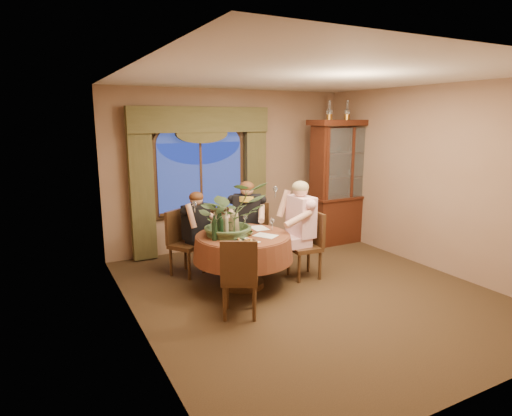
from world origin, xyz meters
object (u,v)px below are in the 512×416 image
chair_back_right (254,235)px  person_scarf (247,224)px  chair_back (187,244)px  wine_bottle_3 (226,224)px  oil_lamp_right (364,110)px  person_pink (301,229)px  china_cabinet (344,182)px  wine_bottle_0 (214,228)px  chair_front_left (240,276)px  wine_bottle_4 (215,224)px  person_back (196,232)px  stoneware_vase (234,224)px  dining_table (243,261)px  wine_bottle_1 (219,223)px  chair_right (304,246)px  wine_bottle_2 (221,225)px  oil_lamp_left (330,110)px  centerpiece_plant (230,189)px  oil_lamp_center (347,110)px  olive_bowl (247,233)px

chair_back_right → person_scarf: (-0.13, -0.01, 0.20)m
person_scarf → chair_back: bearing=27.2°
chair_back_right → wine_bottle_3: wine_bottle_3 is taller
oil_lamp_right → person_pink: bearing=-151.2°
china_cabinet → chair_back: size_ratio=2.37×
china_cabinet → chair_back: china_cabinet is taller
chair_back → person_pink: size_ratio=0.67×
wine_bottle_3 → wine_bottle_0: bearing=-148.6°
chair_front_left → wine_bottle_4: size_ratio=2.91×
chair_back_right → person_scarf: 0.24m
person_back → chair_back_right: bearing=152.5°
person_pink → stoneware_vase: 1.05m
dining_table → person_back: bearing=113.0°
chair_back_right → wine_bottle_3: 1.17m
wine_bottle_1 → stoneware_vase: bearing=-12.7°
chair_back_right → dining_table: bearing=90.0°
person_pink → wine_bottle_3: (-1.17, 0.05, 0.20)m
chair_right → chair_back_right: same height
wine_bottle_0 → wine_bottle_2: (0.13, 0.08, 0.00)m
oil_lamp_right → person_scarf: size_ratio=0.25×
chair_right → person_back: (-1.31, 0.95, 0.14)m
dining_table → chair_back: chair_back is taller
oil_lamp_left → wine_bottle_2: bearing=-155.8°
oil_lamp_right → chair_front_left: bearing=-150.9°
person_pink → wine_bottle_3: 1.19m
wine_bottle_4 → centerpiece_plant: bearing=1.6°
chair_right → person_back: bearing=59.7°
chair_right → dining_table: bearing=90.0°
stoneware_vase → wine_bottle_2: bearing=-157.0°
chair_back → centerpiece_plant: bearing=85.7°
oil_lamp_right → wine_bottle_2: size_ratio=1.03×
oil_lamp_right → chair_back_right: 3.21m
chair_right → wine_bottle_1: wine_bottle_1 is taller
oil_lamp_center → person_scarf: size_ratio=0.25×
person_back → chair_right: bearing=121.1°
wine_bottle_2 → olive_bowl: bearing=-8.7°
chair_back → wine_bottle_1: 0.84m
person_pink → china_cabinet: bearing=-56.2°
oil_lamp_right → person_scarf: oil_lamp_right is taller
china_cabinet → oil_lamp_left: oil_lamp_left is taller
dining_table → stoneware_vase: bearing=127.8°
wine_bottle_0 → oil_lamp_right: bearing=19.6°
china_cabinet → wine_bottle_3: size_ratio=6.90×
oil_lamp_left → chair_right: size_ratio=0.35×
olive_bowl → chair_right: bearing=-2.7°
oil_lamp_left → stoneware_vase: oil_lamp_left is taller
oil_lamp_center → person_back: bearing=-173.9°
wine_bottle_1 → oil_lamp_right: bearing=17.0°
olive_bowl → oil_lamp_right: bearing=22.0°
chair_front_left → olive_bowl: (0.45, 0.72, 0.30)m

